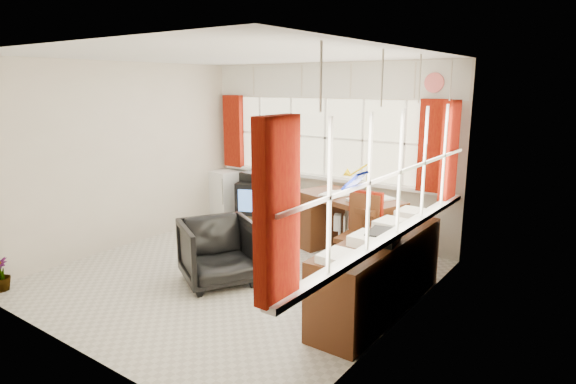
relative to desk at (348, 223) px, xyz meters
The scene contains 20 objects.
ground 1.60m from the desk, 118.97° to the right, with size 4.00×4.00×0.00m, color beige.
room_walls 1.87m from the desk, 118.97° to the right, with size 4.00×4.00×4.00m.
window_back 1.08m from the desk, 141.33° to the left, with size 3.70×0.12×3.60m.
window_right 1.87m from the desk, 48.35° to the right, with size 0.12×3.70×3.60m.
curtains 1.11m from the desk, 67.00° to the right, with size 3.83×3.83×1.15m.
overhead_cabinets 1.86m from the desk, 57.47° to the right, with size 3.98×3.98×0.48m.
desk is the anchor object (origin of this frame).
desk_lamp 0.69m from the desk, 36.38° to the left, with size 0.18×0.16×0.43m.
task_chair 0.68m from the desk, 48.04° to the right, with size 0.43×0.46×1.01m.
office_chair 1.77m from the desk, 115.72° to the right, with size 0.78×0.80×0.73m, color black.
radiator 0.27m from the desk, 36.85° to the right, with size 0.43×0.31×0.61m.
credenza 1.51m from the desk, 49.41° to the right, with size 0.50×2.00×0.85m.
file_tray 1.71m from the desk, 50.33° to the right, with size 0.26×0.34×0.11m, color black.
tv_bench 1.39m from the desk, 163.95° to the left, with size 1.40×0.50×0.25m, color olive.
crt_tv 1.78m from the desk, behind, with size 0.68×0.65×0.49m.
hifi_stack 1.80m from the desk, 168.96° to the left, with size 0.61×0.40×0.63m.
mini_fridge 2.59m from the desk, 169.92° to the left, with size 0.55×0.56×0.81m.
spray_bottle_a 1.71m from the desk, 165.07° to the right, with size 0.12×0.13×0.32m, color white.
spray_bottle_b 0.78m from the desk, 159.45° to the left, with size 0.08×0.08×0.18m, color #94DDD6.
flower_vase 4.06m from the desk, 128.97° to the right, with size 0.21×0.21×0.37m, color black.
Camera 1 is at (3.60, -3.95, 2.21)m, focal length 30.00 mm.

